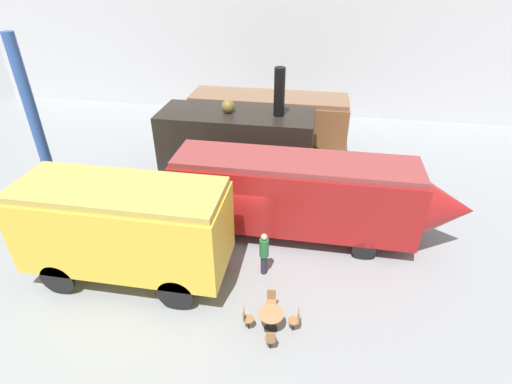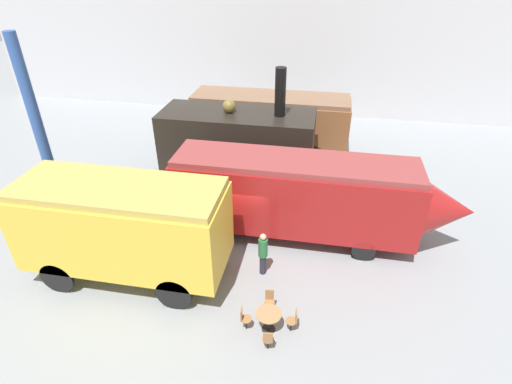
# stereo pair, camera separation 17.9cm
# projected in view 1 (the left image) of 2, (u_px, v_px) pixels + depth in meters

# --- Properties ---
(ground_plane) EXTENTS (80.00, 80.00, 0.00)m
(ground_plane) POSITION_uv_depth(u_px,v_px,m) (239.00, 235.00, 17.05)
(ground_plane) COLOR gray
(backdrop_wall) EXTENTS (44.00, 0.15, 9.00)m
(backdrop_wall) POSITION_uv_depth(u_px,v_px,m) (282.00, 50.00, 27.50)
(backdrop_wall) COLOR silver
(backdrop_wall) RESTS_ON ground_plane
(passenger_coach_wooden) EXTENTS (8.86, 2.66, 3.52)m
(passenger_coach_wooden) POSITION_uv_depth(u_px,v_px,m) (268.00, 119.00, 22.77)
(passenger_coach_wooden) COLOR brown
(passenger_coach_wooden) RESTS_ON ground_plane
(steam_locomotive) EXTENTS (7.51, 2.85, 5.96)m
(steam_locomotive) POSITION_uv_depth(u_px,v_px,m) (237.00, 140.00, 19.89)
(steam_locomotive) COLOR black
(steam_locomotive) RESTS_ON ground_plane
(streamlined_locomotive) EXTENTS (11.67, 2.42, 3.56)m
(streamlined_locomotive) POSITION_uv_depth(u_px,v_px,m) (313.00, 195.00, 15.93)
(streamlined_locomotive) COLOR maroon
(streamlined_locomotive) RESTS_ON ground_plane
(passenger_coach_vintage) EXTENTS (7.14, 2.79, 3.82)m
(passenger_coach_vintage) POSITION_uv_depth(u_px,v_px,m) (124.00, 225.00, 13.80)
(passenger_coach_vintage) COLOR gold
(passenger_coach_vintage) RESTS_ON ground_plane
(cafe_table_near) EXTENTS (0.82, 0.82, 0.73)m
(cafe_table_near) POSITION_uv_depth(u_px,v_px,m) (271.00, 317.00, 12.52)
(cafe_table_near) COLOR black
(cafe_table_near) RESTS_ON ground_plane
(cafe_chair_0) EXTENTS (0.36, 0.37, 0.87)m
(cafe_chair_0) POSITION_uv_depth(u_px,v_px,m) (271.00, 300.00, 13.22)
(cafe_chair_0) COLOR black
(cafe_chair_0) RESTS_ON ground_plane
(cafe_chair_1) EXTENTS (0.37, 0.36, 0.87)m
(cafe_chair_1) POSITION_uv_depth(u_px,v_px,m) (246.00, 317.00, 12.58)
(cafe_chair_1) COLOR black
(cafe_chair_1) RESTS_ON ground_plane
(cafe_chair_2) EXTENTS (0.36, 0.37, 0.87)m
(cafe_chair_2) POSITION_uv_depth(u_px,v_px,m) (271.00, 339.00, 11.89)
(cafe_chair_2) COLOR black
(cafe_chair_2) RESTS_ON ground_plane
(cafe_chair_3) EXTENTS (0.37, 0.36, 0.87)m
(cafe_chair_3) POSITION_uv_depth(u_px,v_px,m) (296.00, 319.00, 12.52)
(cafe_chair_3) COLOR black
(cafe_chair_3) RESTS_ON ground_plane
(visitor_person) EXTENTS (0.34, 0.34, 1.81)m
(visitor_person) POSITION_uv_depth(u_px,v_px,m) (264.00, 252.00, 14.54)
(visitor_person) COLOR #262633
(visitor_person) RESTS_ON ground_plane
(support_pillar) EXTENTS (0.44, 0.44, 8.00)m
(support_pillar) POSITION_uv_depth(u_px,v_px,m) (39.00, 138.00, 15.93)
(support_pillar) COLOR #2D519E
(support_pillar) RESTS_ON ground_plane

